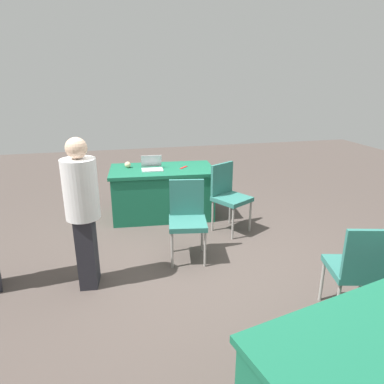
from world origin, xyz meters
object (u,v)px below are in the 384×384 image
at_px(chair_near_front, 228,193).
at_px(yarn_ball, 128,165).
at_px(chair_tucked_left, 359,266).
at_px(laptop_silver, 152,167).
at_px(scissors_red, 184,167).
at_px(chair_tucked_right, 187,215).
at_px(person_attendee_standing, 83,208).
at_px(table_foreground, 163,192).

bearing_deg(chair_near_front, yarn_ball, -64.60).
height_order(chair_tucked_left, yarn_ball, chair_tucked_left).
bearing_deg(chair_tucked_left, laptop_silver, 131.18).
bearing_deg(chair_tucked_left, scissors_red, 122.77).
height_order(chair_tucked_right, scissors_red, chair_tucked_right).
relative_size(chair_near_front, yarn_ball, 10.18).
xyz_separation_m(chair_near_front, person_attendee_standing, (1.89, 0.98, 0.32)).
bearing_deg(chair_near_front, laptop_silver, -66.59).
distance_m(chair_tucked_left, chair_tucked_right, 1.91).
bearing_deg(laptop_silver, yarn_ball, -26.83).
distance_m(chair_tucked_right, laptop_silver, 1.42).
relative_size(table_foreground, person_attendee_standing, 1.05).
bearing_deg(table_foreground, person_attendee_standing, 58.64).
bearing_deg(yarn_ball, table_foreground, 161.72).
xyz_separation_m(chair_tucked_right, person_attendee_standing, (1.15, 0.34, 0.33)).
distance_m(person_attendee_standing, laptop_silver, 1.94).
distance_m(table_foreground, chair_tucked_left, 3.16).
distance_m(chair_tucked_left, scissors_red, 3.02).
relative_size(chair_tucked_right, laptop_silver, 2.91).
bearing_deg(person_attendee_standing, laptop_silver, 157.39).
bearing_deg(scissors_red, table_foreground, -52.64).
height_order(laptop_silver, scissors_red, laptop_silver).
distance_m(chair_tucked_left, yarn_ball, 3.56).
bearing_deg(yarn_ball, person_attendee_standing, 73.91).
relative_size(person_attendee_standing, scissors_red, 8.79).
height_order(chair_tucked_right, laptop_silver, laptop_silver).
xyz_separation_m(table_foreground, person_attendee_standing, (1.06, 1.75, 0.49)).
bearing_deg(chair_tucked_right, chair_near_front, -129.64).
distance_m(chair_tucked_left, person_attendee_standing, 2.64).
bearing_deg(person_attendee_standing, table_foreground, 153.86).
height_order(chair_near_front, laptop_silver, laptop_silver).
bearing_deg(chair_tucked_right, person_attendee_standing, 26.16).
distance_m(chair_near_front, laptop_silver, 1.25).
distance_m(table_foreground, person_attendee_standing, 2.10).
relative_size(chair_tucked_left, person_attendee_standing, 0.60).
bearing_deg(scissors_red, laptop_silver, -47.79).
relative_size(table_foreground, chair_tucked_left, 1.75).
xyz_separation_m(table_foreground, chair_near_front, (-0.82, 0.77, 0.17)).
relative_size(chair_tucked_right, yarn_ball, 10.04).
bearing_deg(chair_tucked_right, laptop_silver, -70.39).
bearing_deg(chair_tucked_left, table_foreground, 128.40).
relative_size(chair_near_front, person_attendee_standing, 0.61).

